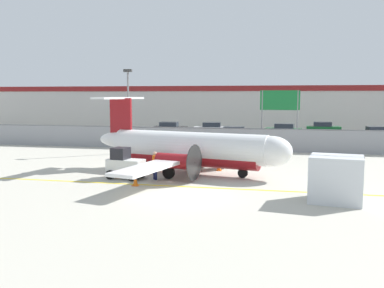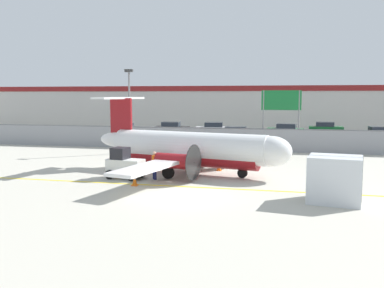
% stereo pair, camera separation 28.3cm
% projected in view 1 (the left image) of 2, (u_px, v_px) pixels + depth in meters
% --- Properties ---
extents(ground_plane, '(140.00, 140.00, 0.01)m').
position_uv_depth(ground_plane, '(194.00, 187.00, 23.58)').
color(ground_plane, '#B7B2A3').
extents(perimeter_fence, '(98.00, 0.10, 2.10)m').
position_uv_depth(perimeter_fence, '(230.00, 139.00, 38.99)').
color(perimeter_fence, gray).
rests_on(perimeter_fence, ground).
extents(parking_lot_strip, '(98.00, 17.00, 0.12)m').
position_uv_depth(parking_lot_strip, '(242.00, 138.00, 50.28)').
color(parking_lot_strip, '#38383A').
rests_on(parking_lot_strip, ground).
extents(background_building, '(91.00, 8.10, 6.50)m').
position_uv_depth(background_building, '(254.00, 107.00, 67.87)').
color(background_building, beige).
rests_on(background_building, ground).
extents(commuter_airplane, '(13.63, 15.96, 4.92)m').
position_uv_depth(commuter_airplane, '(192.00, 149.00, 27.53)').
color(commuter_airplane, white).
rests_on(commuter_airplane, ground).
extents(baggage_tug, '(2.47, 1.67, 1.88)m').
position_uv_depth(baggage_tug, '(125.00, 165.00, 25.96)').
color(baggage_tug, silver).
rests_on(baggage_tug, ground).
extents(ground_crew_worker, '(0.48, 0.48, 1.70)m').
position_uv_depth(ground_crew_worker, '(155.00, 164.00, 25.59)').
color(ground_crew_worker, '#191E4C').
rests_on(ground_crew_worker, ground).
extents(cargo_container, '(2.67, 2.34, 2.20)m').
position_uv_depth(cargo_container, '(336.00, 179.00, 20.18)').
color(cargo_container, silver).
rests_on(cargo_container, ground).
extents(traffic_cone_near_left, '(0.36, 0.36, 0.64)m').
position_uv_depth(traffic_cone_near_left, '(143.00, 165.00, 28.98)').
color(traffic_cone_near_left, orange).
rests_on(traffic_cone_near_left, ground).
extents(traffic_cone_near_right, '(0.36, 0.36, 0.64)m').
position_uv_depth(traffic_cone_near_right, '(219.00, 166.00, 28.75)').
color(traffic_cone_near_right, orange).
rests_on(traffic_cone_near_right, ground).
extents(traffic_cone_far_left, '(0.36, 0.36, 0.64)m').
position_uv_depth(traffic_cone_far_left, '(119.00, 173.00, 26.19)').
color(traffic_cone_far_left, orange).
rests_on(traffic_cone_far_left, ground).
extents(traffic_cone_far_right, '(0.36, 0.36, 0.64)m').
position_uv_depth(traffic_cone_far_right, '(135.00, 180.00, 23.89)').
color(traffic_cone_far_right, orange).
rests_on(traffic_cone_far_right, ground).
extents(parked_car_0, '(4.35, 2.32, 1.58)m').
position_uv_depth(parked_car_0, '(122.00, 130.00, 51.95)').
color(parked_car_0, black).
rests_on(parked_car_0, parking_lot_strip).
extents(parked_car_1, '(4.27, 2.14, 1.58)m').
position_uv_depth(parked_car_1, '(170.00, 128.00, 54.19)').
color(parked_car_1, black).
rests_on(parked_car_1, parking_lot_strip).
extents(parked_car_2, '(4.33, 2.28, 1.58)m').
position_uv_depth(parked_car_2, '(211.00, 129.00, 53.46)').
color(parked_car_2, silver).
rests_on(parked_car_2, parking_lot_strip).
extents(parked_car_3, '(4.25, 2.11, 1.58)m').
position_uv_depth(parked_car_3, '(233.00, 134.00, 46.07)').
color(parked_car_3, gray).
rests_on(parked_car_3, parking_lot_strip).
extents(parked_car_4, '(4.38, 2.40, 1.58)m').
position_uv_depth(parked_car_4, '(283.00, 130.00, 51.00)').
color(parked_car_4, '#19662D').
rests_on(parked_car_4, parking_lot_strip).
extents(parked_car_5, '(4.27, 2.15, 1.58)m').
position_uv_depth(parked_car_5, '(323.00, 128.00, 54.30)').
color(parked_car_5, '#19662D').
rests_on(parked_car_5, parking_lot_strip).
extents(parked_car_6, '(4.36, 2.36, 1.58)m').
position_uv_depth(parked_car_6, '(377.00, 134.00, 46.21)').
color(parked_car_6, red).
rests_on(parked_car_6, parking_lot_strip).
extents(apron_light_pole, '(0.70, 0.30, 7.27)m').
position_uv_depth(apron_light_pole, '(128.00, 104.00, 36.90)').
color(apron_light_pole, slate).
rests_on(apron_light_pole, ground).
extents(highway_sign, '(3.60, 0.14, 5.50)m').
position_uv_depth(highway_sign, '(280.00, 105.00, 39.21)').
color(highway_sign, slate).
rests_on(highway_sign, ground).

